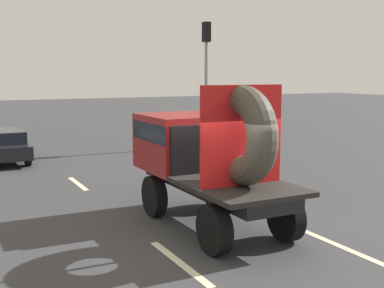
# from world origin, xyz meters

# --- Properties ---
(ground_plane) EXTENTS (120.00, 120.00, 0.00)m
(ground_plane) POSITION_xyz_m (0.00, 0.00, 0.00)
(ground_plane) COLOR #38383A
(flatbed_truck) EXTENTS (2.02, 4.73, 3.21)m
(flatbed_truck) POSITION_xyz_m (-0.17, 1.43, 1.66)
(flatbed_truck) COLOR black
(flatbed_truck) RESTS_ON ground_plane
(distant_sedan) EXTENTS (1.66, 3.88, 1.27)m
(distant_sedan) POSITION_xyz_m (-3.41, 11.75, 0.68)
(distant_sedan) COLOR black
(distant_sedan) RESTS_ON ground_plane
(traffic_light) EXTENTS (0.42, 0.36, 5.79)m
(traffic_light) POSITION_xyz_m (5.66, 11.80, 3.78)
(traffic_light) COLOR gray
(traffic_light) RESTS_ON ground_plane
(lane_dash_left_near) EXTENTS (0.16, 2.42, 0.01)m
(lane_dash_left_near) POSITION_xyz_m (-1.79, -0.65, 0.00)
(lane_dash_left_near) COLOR beige
(lane_dash_left_near) RESTS_ON ground_plane
(lane_dash_left_far) EXTENTS (0.16, 2.05, 0.01)m
(lane_dash_left_far) POSITION_xyz_m (-1.79, 6.67, 0.00)
(lane_dash_left_far) COLOR beige
(lane_dash_left_far) RESTS_ON ground_plane
(lane_dash_right_near) EXTENTS (0.16, 2.76, 0.01)m
(lane_dash_right_near) POSITION_xyz_m (1.44, -1.52, 0.00)
(lane_dash_right_near) COLOR beige
(lane_dash_right_near) RESTS_ON ground_plane
(lane_dash_right_far) EXTENTS (0.16, 2.96, 0.01)m
(lane_dash_right_far) POSITION_xyz_m (1.44, 7.31, 0.00)
(lane_dash_right_far) COLOR beige
(lane_dash_right_far) RESTS_ON ground_plane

